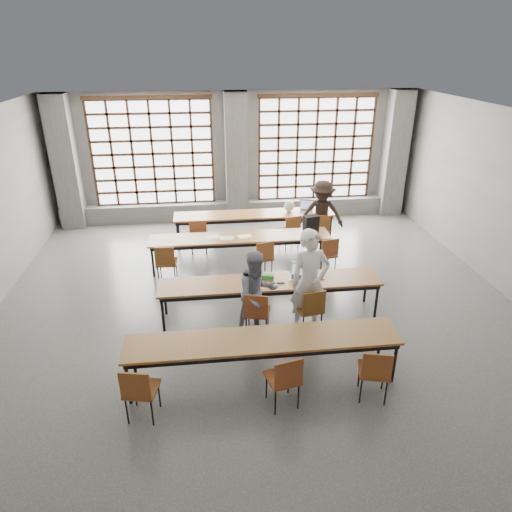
{
  "coord_description": "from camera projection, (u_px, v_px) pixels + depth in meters",
  "views": [
    {
      "loc": [
        -0.93,
        -7.14,
        4.62
      ],
      "look_at": [
        -0.04,
        0.4,
        1.06
      ],
      "focal_mm": 32.0,
      "sensor_mm": 36.0,
      "label": 1
    }
  ],
  "objects": [
    {
      "name": "paper_sheet_c",
      "position": [
        245.0,
        236.0,
        10.1
      ],
      "size": [
        0.33,
        0.27,
        0.0
      ],
      "primitive_type": "cube",
      "rotation": [
        0.0,
        0.0,
        0.2
      ],
      "color": "white",
      "rests_on": "desk_row_b"
    },
    {
      "name": "desk_row_a",
      "position": [
        254.0,
        216.0,
        11.48
      ],
      "size": [
        4.0,
        0.7,
        0.73
      ],
      "color": "brown",
      "rests_on": "floor"
    },
    {
      "name": "student_male",
      "position": [
        310.0,
        282.0,
        7.73
      ],
      "size": [
        0.73,
        0.52,
        1.88
      ],
      "primitive_type": "imported",
      "rotation": [
        0.0,
        0.0,
        0.11
      ],
      "color": "white",
      "rests_on": "floor"
    },
    {
      "name": "window_right",
      "position": [
        316.0,
        150.0,
        12.79
      ],
      "size": [
        3.32,
        0.12,
        3.0
      ],
      "color": "white",
      "rests_on": "wall_back"
    },
    {
      "name": "column_mid",
      "position": [
        236.0,
        159.0,
        12.43
      ],
      "size": [
        0.6,
        0.55,
        3.5
      ],
      "primitive_type": "cube",
      "color": "#50504D",
      "rests_on": "floor"
    },
    {
      "name": "window_left",
      "position": [
        153.0,
        154.0,
        12.31
      ],
      "size": [
        3.32,
        0.12,
        3.0
      ],
      "color": "white",
      "rests_on": "wall_back"
    },
    {
      "name": "laptop_back",
      "position": [
        307.0,
        208.0,
        11.67
      ],
      "size": [
        0.43,
        0.39,
        0.26
      ],
      "color": "#ADADB2",
      "rests_on": "desk_row_a"
    },
    {
      "name": "sill_ledge",
      "position": [
        237.0,
        210.0,
        13.14
      ],
      "size": [
        9.8,
        0.35,
        0.5
      ],
      "primitive_type": "cube",
      "color": "#50504D",
      "rests_on": "floor"
    },
    {
      "name": "mouse",
      "position": [
        322.0,
        278.0,
        8.28
      ],
      "size": [
        0.12,
        0.1,
        0.04
      ],
      "primitive_type": "ellipsoid",
      "rotation": [
        0.0,
        0.0,
        -0.42
      ],
      "color": "white",
      "rests_on": "desk_row_c"
    },
    {
      "name": "phone",
      "position": [
        281.0,
        283.0,
        8.13
      ],
      "size": [
        0.14,
        0.08,
        0.01
      ],
      "primitive_type": "cube",
      "rotation": [
        0.0,
        0.0,
        -0.18
      ],
      "color": "black",
      "rests_on": "desk_row_c"
    },
    {
      "name": "floor",
      "position": [
        260.0,
        316.0,
        8.48
      ],
      "size": [
        11.0,
        11.0,
        0.0
      ],
      "primitive_type": "plane",
      "color": "#4F4E4C",
      "rests_on": "ground"
    },
    {
      "name": "chair_back_right",
      "position": [
        321.0,
        227.0,
        11.14
      ],
      "size": [
        0.5,
        0.5,
        0.88
      ],
      "color": "brown",
      "rests_on": "floor"
    },
    {
      "name": "laptop_front",
      "position": [
        300.0,
        274.0,
        8.33
      ],
      "size": [
        0.43,
        0.39,
        0.26
      ],
      "color": "silver",
      "rests_on": "desk_row_c"
    },
    {
      "name": "chair_mid_centre",
      "position": [
        263.0,
        255.0,
        9.66
      ],
      "size": [
        0.53,
        0.53,
        0.88
      ],
      "color": "brown",
      "rests_on": "floor"
    },
    {
      "name": "wall_back",
      "position": [
        236.0,
        156.0,
        12.69
      ],
      "size": [
        10.0,
        0.0,
        10.0
      ],
      "primitive_type": "plane",
      "rotation": [
        1.57,
        0.0,
        0.0
      ],
      "color": "#605F5D",
      "rests_on": "floor"
    },
    {
      "name": "column_left",
      "position": [
        66.0,
        163.0,
        11.95
      ],
      "size": [
        0.6,
        0.55,
        3.5
      ],
      "primitive_type": "cube",
      "color": "#50504D",
      "rests_on": "floor"
    },
    {
      "name": "ceiling",
      "position": [
        261.0,
        123.0,
        7.0
      ],
      "size": [
        11.0,
        11.0,
        0.0
      ],
      "primitive_type": "plane",
      "rotation": [
        3.14,
        0.0,
        0.0
      ],
      "color": "silver",
      "rests_on": "floor"
    },
    {
      "name": "chair_near_left",
      "position": [
        139.0,
        388.0,
        5.94
      ],
      "size": [
        0.5,
        0.5,
        0.88
      ],
      "color": "brown",
      "rests_on": "floor"
    },
    {
      "name": "chair_back_left",
      "position": [
        198.0,
        232.0,
        10.81
      ],
      "size": [
        0.44,
        0.44,
        0.88
      ],
      "color": "brown",
      "rests_on": "floor"
    },
    {
      "name": "chair_back_mid",
      "position": [
        291.0,
        228.0,
        11.06
      ],
      "size": [
        0.52,
        0.52,
        0.88
      ],
      "color": "brown",
      "rests_on": "floor"
    },
    {
      "name": "desk_row_b",
      "position": [
        240.0,
        239.0,
        10.12
      ],
      "size": [
        4.0,
        0.7,
        0.73
      ],
      "color": "brown",
      "rests_on": "floor"
    },
    {
      "name": "plastic_bag",
      "position": [
        289.0,
        206.0,
        11.53
      ],
      "size": [
        0.32,
        0.29,
        0.29
      ],
      "primitive_type": "ellipsoid",
      "rotation": [
        0.0,
        0.0,
        0.38
      ],
      "color": "white",
      "rests_on": "desk_row_a"
    },
    {
      "name": "column_right",
      "position": [
        395.0,
        154.0,
        12.92
      ],
      "size": [
        0.6,
        0.55,
        3.5
      ],
      "primitive_type": "cube",
      "color": "#50504D",
      "rests_on": "floor"
    },
    {
      "name": "backpack",
      "position": [
        311.0,
        224.0,
        10.22
      ],
      "size": [
        0.36,
        0.26,
        0.4
      ],
      "primitive_type": "cube",
      "rotation": [
        0.0,
        0.0,
        0.22
      ],
      "color": "black",
      "rests_on": "desk_row_b"
    },
    {
      "name": "paper_sheet_a",
      "position": [
        213.0,
        237.0,
        10.07
      ],
      "size": [
        0.35,
        0.29,
        0.0
      ],
      "primitive_type": "cube",
      "rotation": [
        0.0,
        0.0,
        0.3
      ],
      "color": "white",
      "rests_on": "desk_row_b"
    },
    {
      "name": "chair_near_mid",
      "position": [
        285.0,
        377.0,
        6.15
      ],
      "size": [
        0.5,
        0.51,
        0.88
      ],
      "color": "brown",
      "rests_on": "floor"
    },
    {
      "name": "desk_row_c",
      "position": [
        270.0,
        284.0,
        8.23
      ],
      "size": [
        4.0,
        0.7,
        0.73
      ],
      "color": "brown",
      "rests_on": "floor"
    },
    {
      "name": "student_back",
      "position": [
        321.0,
        214.0,
        11.13
      ],
      "size": [
        1.2,
        0.9,
        1.66
      ],
      "primitive_type": "imported",
      "rotation": [
        0.0,
        0.0,
        -0.29
      ],
      "color": "black",
      "rests_on": "floor"
    },
    {
      "name": "red_pouch",
      "position": [
        141.0,
        386.0,
        6.03
      ],
      "size": [
        0.21,
        0.12,
        0.06
      ],
      "primitive_type": "cube",
      "rotation": [
        0.0,
        0.0,
        -0.24
      ],
      "color": "#A72114",
      "rests_on": "chair_near_left"
    },
    {
      "name": "chair_front_left",
      "position": [
        257.0,
        310.0,
        7.69
      ],
      "size": [
        0.51,
        0.51,
        0.88
      ],
      "color": "brown",
      "rests_on": "floor"
    },
    {
      "name": "student_female",
      "position": [
        257.0,
        294.0,
        7.7
      ],
      "size": [
        0.9,
        0.8,
        1.55
      ],
      "primitive_type": "imported",
      "rotation": [
        0.0,
        0.0,
        0.33
      ],
      "color": "navy",
      "rests_on": "floor"
    },
    {
      "name": "paper_sheet_b",
      "position": [
        227.0,
        238.0,
        10.02
      ],
      "size": [
        0.32,
        0.25,
        0.0
      ],
      "primitive_type": "cube",
      "rotation": [
        0.0,
        0.0,
        -0.13
      ],
      "color": "silver",
      "rests_on": "desk_row_b"
    },
    {
      "name": "chair_front_right",
      "position": [
        311.0,
        306.0,
        7.78
      ],
      "size": [
        0.49,
        0.49,
        0.88
      ],
      "color": "brown",
      "rests_on": "floor"
    },
    {
      "name": "chair_mid_left",
      "position": [
        166.0,
        260.0,
        9.44
      ],
      "size": [
        0.44,
        0.45,
        0.88
      ],
      "color": "maroon",
      "rests_on": "floor"
    },
    {
      "name": "green_box",
      "position": [
        267.0,
        277.0,
        8.25
      ],
      "size": [
        0.26,
        0.14,
        0.09
      ],
      "primitive_type": "cube",
      "rotation": [
        0.0,
        0.0,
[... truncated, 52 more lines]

